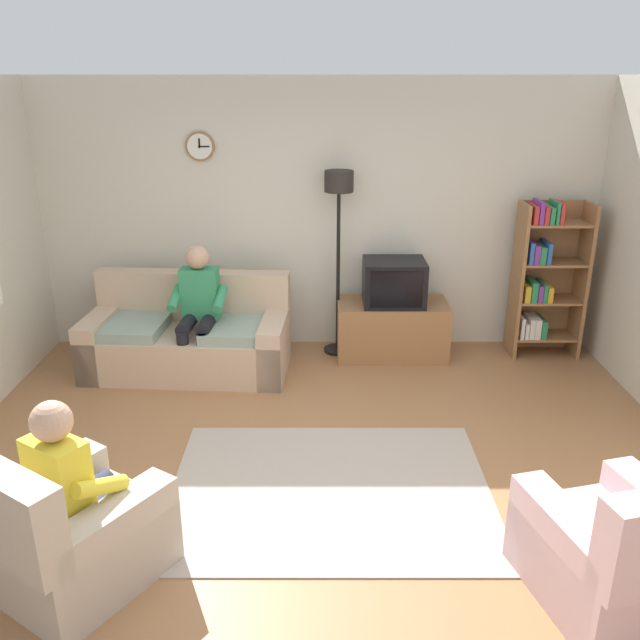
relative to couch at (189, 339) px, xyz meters
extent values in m
plane|color=#9E6B42|center=(1.26, -1.90, -0.31)|extent=(12.00, 12.00, 0.00)
cube|color=beige|center=(1.26, 0.76, 1.04)|extent=(6.20, 0.12, 2.70)
cylinder|color=olive|center=(0.11, 0.68, 1.74)|extent=(0.28, 0.03, 0.28)
cylinder|color=white|center=(0.11, 0.66, 1.74)|extent=(0.24, 0.01, 0.24)
cube|color=black|center=(0.11, 0.65, 1.77)|extent=(0.02, 0.01, 0.09)
cube|color=black|center=(0.15, 0.65, 1.74)|extent=(0.11, 0.01, 0.01)
cube|color=beige|center=(-1.60, 0.20, 1.09)|extent=(0.12, 1.10, 1.20)
cube|color=tan|center=(0.00, -0.05, -0.10)|extent=(1.95, 0.96, 0.42)
cube|color=tan|center=(0.02, 0.31, 0.35)|extent=(1.91, 0.33, 0.48)
cube|color=tan|center=(0.83, -0.11, -0.03)|extent=(0.28, 0.85, 0.56)
cube|color=tan|center=(-0.84, 0.00, -0.03)|extent=(0.28, 0.85, 0.56)
cube|color=gray|center=(0.49, -0.14, 0.16)|extent=(0.64, 0.72, 0.10)
cube|color=gray|center=(-0.51, -0.07, 0.16)|extent=(0.64, 0.72, 0.10)
cube|color=olive|center=(1.99, 0.35, -0.03)|extent=(1.10, 0.56, 0.57)
cube|color=black|center=(1.99, 0.61, 0.00)|extent=(1.10, 0.04, 0.03)
cube|color=black|center=(1.99, 0.33, 0.47)|extent=(0.60, 0.48, 0.44)
cube|color=black|center=(1.99, 0.08, 0.47)|extent=(0.50, 0.01, 0.36)
cube|color=olive|center=(3.23, 0.40, 0.46)|extent=(0.04, 0.36, 1.55)
cube|color=olive|center=(3.87, 0.40, 0.46)|extent=(0.04, 0.36, 1.55)
cube|color=olive|center=(3.55, 0.57, 0.46)|extent=(0.64, 0.02, 1.55)
cube|color=olive|center=(3.55, 0.40, -0.12)|extent=(0.60, 0.34, 0.02)
cube|color=silver|center=(3.29, 0.38, 0.00)|extent=(0.03, 0.28, 0.22)
cube|color=silver|center=(3.34, 0.38, -0.03)|extent=(0.04, 0.28, 0.16)
cube|color=silver|center=(3.39, 0.38, 0.00)|extent=(0.05, 0.28, 0.21)
cube|color=silver|center=(3.45, 0.38, 0.00)|extent=(0.06, 0.28, 0.21)
cube|color=#267F4C|center=(3.51, 0.38, -0.02)|extent=(0.05, 0.28, 0.18)
cube|color=olive|center=(3.55, 0.40, 0.27)|extent=(0.60, 0.34, 0.02)
cube|color=gold|center=(3.30, 0.38, 0.36)|extent=(0.05, 0.28, 0.17)
cube|color=#267F4C|center=(3.37, 0.38, 0.38)|extent=(0.06, 0.28, 0.20)
cube|color=#72338C|center=(3.43, 0.38, 0.36)|extent=(0.05, 0.28, 0.17)
cube|color=#267F4C|center=(3.48, 0.38, 0.37)|extent=(0.04, 0.28, 0.18)
cube|color=gold|center=(3.53, 0.38, 0.36)|extent=(0.05, 0.28, 0.15)
cube|color=olive|center=(3.55, 0.40, 0.66)|extent=(0.60, 0.34, 0.02)
cube|color=#2D59A5|center=(3.30, 0.38, 0.77)|extent=(0.04, 0.28, 0.21)
cube|color=#72338C|center=(3.35, 0.38, 0.76)|extent=(0.05, 0.28, 0.19)
cube|color=#267F4C|center=(3.41, 0.38, 0.75)|extent=(0.06, 0.28, 0.17)
cube|color=#2D59A5|center=(3.47, 0.38, 0.77)|extent=(0.04, 0.28, 0.21)
cube|color=olive|center=(3.55, 0.40, 1.04)|extent=(0.60, 0.34, 0.02)
cube|color=red|center=(3.30, 0.38, 1.14)|extent=(0.04, 0.28, 0.17)
cube|color=#72338C|center=(3.35, 0.38, 1.16)|extent=(0.04, 0.28, 0.21)
cube|color=red|center=(3.40, 0.38, 1.14)|extent=(0.04, 0.28, 0.17)
cube|color=#267F4C|center=(3.45, 0.38, 1.14)|extent=(0.04, 0.28, 0.16)
cube|color=#267F4C|center=(3.50, 0.38, 1.16)|extent=(0.03, 0.28, 0.21)
cube|color=red|center=(3.54, 0.38, 1.16)|extent=(0.04, 0.28, 0.20)
cylinder|color=black|center=(1.45, 0.45, -0.30)|extent=(0.28, 0.28, 0.03)
cylinder|color=black|center=(1.45, 0.45, 0.54)|extent=(0.04, 0.04, 1.70)
cylinder|color=black|center=(1.45, 0.45, 1.44)|extent=(0.28, 0.28, 0.20)
cube|color=#BCAD99|center=(-0.10, -2.83, -0.11)|extent=(1.13, 1.14, 0.40)
cube|color=#BCAD99|center=(-0.31, -3.14, 0.34)|extent=(0.77, 0.59, 0.50)
cube|color=#BCAD99|center=(-0.34, -2.64, -0.03)|extent=(0.61, 0.78, 0.56)
cube|color=#BCAD99|center=(0.16, -2.98, -0.03)|extent=(0.61, 0.78, 0.56)
cube|color=beige|center=(2.85, -2.98, -0.11)|extent=(0.98, 1.01, 0.40)
cube|color=beige|center=(2.55, -3.03, -0.03)|extent=(0.39, 0.82, 0.56)
cube|color=#AD9E8E|center=(1.34, -2.02, -0.31)|extent=(2.20, 1.70, 0.01)
cube|color=#338C59|center=(0.14, 0.00, 0.47)|extent=(0.35, 0.22, 0.48)
sphere|color=tan|center=(0.14, -0.01, 0.82)|extent=(0.22, 0.22, 0.22)
cylinder|color=black|center=(0.22, -0.20, 0.23)|extent=(0.15, 0.39, 0.13)
cylinder|color=black|center=(0.04, -0.19, 0.23)|extent=(0.15, 0.39, 0.13)
cylinder|color=black|center=(0.21, -0.39, -0.05)|extent=(0.12, 0.12, 0.52)
cylinder|color=black|center=(0.03, -0.38, -0.05)|extent=(0.12, 0.12, 0.52)
cylinder|color=#338C59|center=(0.35, -0.12, 0.45)|extent=(0.11, 0.34, 0.20)
cylinder|color=#338C59|center=(-0.07, -0.09, 0.45)|extent=(0.11, 0.34, 0.20)
cube|color=yellow|center=(-0.13, -2.87, 0.35)|extent=(0.39, 0.35, 0.48)
sphere|color=tan|center=(-0.12, -2.86, 0.70)|extent=(0.22, 0.22, 0.22)
cylinder|color=#2D334C|center=(-0.10, -2.66, 0.11)|extent=(0.32, 0.39, 0.13)
cylinder|color=#2D334C|center=(0.05, -2.76, 0.11)|extent=(0.32, 0.39, 0.13)
cylinder|color=#2D334C|center=(0.00, -2.50, -0.11)|extent=(0.15, 0.15, 0.40)
cylinder|color=#2D334C|center=(0.15, -2.60, -0.11)|extent=(0.15, 0.15, 0.40)
cylinder|color=yellow|center=(-0.25, -2.67, 0.33)|extent=(0.26, 0.33, 0.20)
cylinder|color=yellow|center=(0.10, -2.90, 0.33)|extent=(0.26, 0.33, 0.20)
camera|label=1|loc=(1.27, -5.87, 2.37)|focal=36.97mm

